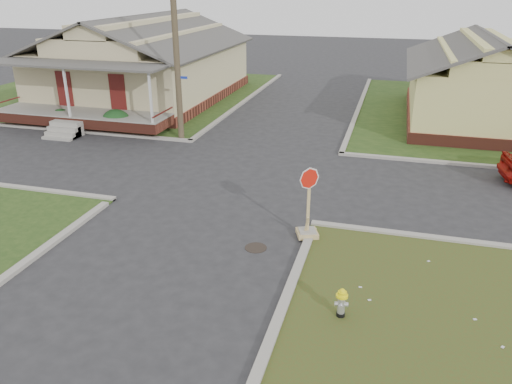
# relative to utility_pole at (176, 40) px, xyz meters

# --- Properties ---
(ground) EXTENTS (120.00, 120.00, 0.00)m
(ground) POSITION_rel_utility_pole_xyz_m (4.20, -8.90, -4.66)
(ground) COLOR #27272A
(ground) RESTS_ON ground
(verge_far_left) EXTENTS (19.00, 19.00, 0.05)m
(verge_far_left) POSITION_rel_utility_pole_xyz_m (-8.80, 9.10, -4.64)
(verge_far_left) COLOR #233F16
(verge_far_left) RESTS_ON ground
(curbs) EXTENTS (80.00, 40.00, 0.12)m
(curbs) POSITION_rel_utility_pole_xyz_m (4.20, -3.90, -4.66)
(curbs) COLOR #9C978D
(curbs) RESTS_ON ground
(manhole) EXTENTS (0.64, 0.64, 0.01)m
(manhole) POSITION_rel_utility_pole_xyz_m (6.40, -9.40, -4.66)
(manhole) COLOR black
(manhole) RESTS_ON ground
(corner_house) EXTENTS (10.10, 15.50, 5.30)m
(corner_house) POSITION_rel_utility_pole_xyz_m (-5.80, 7.78, -2.38)
(corner_house) COLOR maroon
(corner_house) RESTS_ON ground
(side_house_yellow) EXTENTS (7.60, 11.60, 4.70)m
(side_house_yellow) POSITION_rel_utility_pole_xyz_m (14.20, 7.60, -2.47)
(side_house_yellow) COLOR maroon
(side_house_yellow) RESTS_ON ground
(utility_pole) EXTENTS (1.80, 0.28, 9.00)m
(utility_pole) POSITION_rel_utility_pole_xyz_m (0.00, 0.00, 0.00)
(utility_pole) COLOR #433826
(utility_pole) RESTS_ON ground
(fire_hydrant) EXTENTS (0.27, 0.27, 0.73)m
(fire_hydrant) POSITION_rel_utility_pole_xyz_m (9.14, -12.00, -4.21)
(fire_hydrant) COLOR black
(fire_hydrant) RESTS_ON ground
(stop_sign) EXTENTS (0.62, 0.61, 2.19)m
(stop_sign) POSITION_rel_utility_pole_xyz_m (7.71, -8.34, -4.14)
(stop_sign) COLOR tan
(stop_sign) RESTS_ON ground
(hedge_left) EXTENTS (1.22, 1.00, 0.94)m
(hedge_left) POSITION_rel_utility_pole_xyz_m (-7.12, 0.58, -4.14)
(hedge_left) COLOR #143918
(hedge_left) RESTS_ON verge_far_left
(hedge_right) EXTENTS (1.46, 1.20, 1.12)m
(hedge_right) POSITION_rel_utility_pole_xyz_m (-3.68, 0.29, -4.05)
(hedge_right) COLOR #143918
(hedge_right) RESTS_ON verge_far_left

